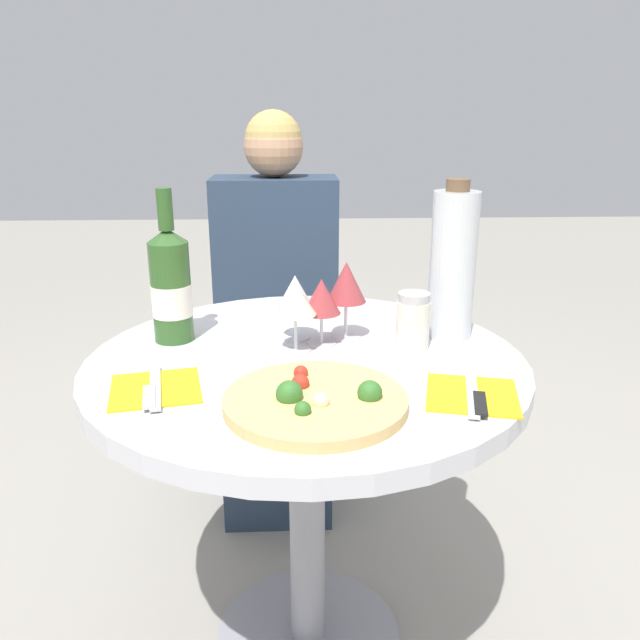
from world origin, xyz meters
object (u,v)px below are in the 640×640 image
dining_table (306,421)px  chair_behind_diner (279,346)px  seated_diner (277,338)px  tall_carafe (453,264)px  pizza_large (315,400)px  wine_bottle (171,286)px

dining_table → chair_behind_diner: size_ratio=0.97×
seated_diner → tall_carafe: bearing=126.0°
seated_diner → pizza_large: seated_diner is taller
dining_table → seated_diner: seated_diner is taller
chair_behind_diner → pizza_large: bearing=95.0°
pizza_large → chair_behind_diner: bearing=95.0°
seated_diner → wine_bottle: (-0.20, -0.53, 0.31)m
chair_behind_diner → wine_bottle: (-0.20, -0.67, 0.39)m
pizza_large → wine_bottle: wine_bottle is taller
chair_behind_diner → wine_bottle: 0.80m
chair_behind_diner → seated_diner: size_ratio=0.75×
seated_diner → tall_carafe: seated_diner is taller
dining_table → seated_diner: 0.64m
chair_behind_diner → pizza_large: size_ratio=2.93×
pizza_large → tall_carafe: 0.46m
chair_behind_diner → pizza_large: (0.09, -0.99, 0.28)m
chair_behind_diner → seated_diner: seated_diner is taller
wine_bottle → tall_carafe: (0.58, 0.00, 0.04)m
chair_behind_diner → tall_carafe: 0.88m
tall_carafe → dining_table: bearing=-160.0°
seated_diner → tall_carafe: size_ratio=3.56×
chair_behind_diner → pizza_large: chair_behind_diner is taller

